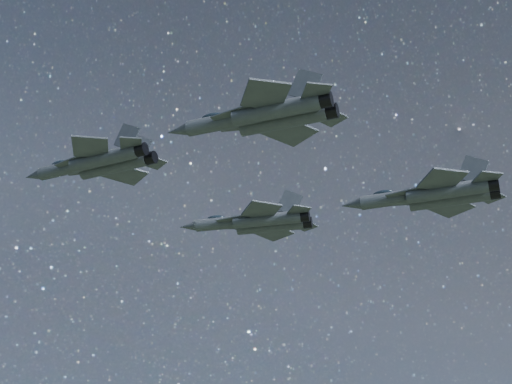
{
  "coord_description": "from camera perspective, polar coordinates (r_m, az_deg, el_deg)",
  "views": [
    {
      "loc": [
        2.99,
        -75.73,
        111.63
      ],
      "look_at": [
        -2.17,
        1.04,
        150.21
      ],
      "focal_mm": 55.0,
      "sensor_mm": 36.0,
      "label": 1
    }
  ],
  "objects": [
    {
      "name": "jet_slot",
      "position": [
        89.93,
        12.86,
        -0.19
      ],
      "size": [
        18.66,
        12.65,
        4.69
      ],
      "rotation": [
        0.0,
        0.0,
        -0.26
      ],
      "color": "#33393F"
    },
    {
      "name": "jet_left",
      "position": [
        100.62,
        0.13,
        -2.18
      ],
      "size": [
        18.32,
        12.72,
        4.6
      ],
      "rotation": [
        0.0,
        0.0,
        -0.15
      ],
      "color": "#33393F"
    },
    {
      "name": "jet_lead",
      "position": [
        87.87,
        -11.35,
        2.12
      ],
      "size": [
        17.29,
        11.53,
        4.39
      ],
      "rotation": [
        0.0,
        0.0,
        -0.35
      ],
      "color": "#33393F"
    },
    {
      "name": "jet_right",
      "position": [
        71.92,
        0.71,
        5.58
      ],
      "size": [
        17.35,
        11.71,
        4.37
      ],
      "rotation": [
        0.0,
        0.0,
        -0.29
      ],
      "color": "#33393F"
    }
  ]
}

